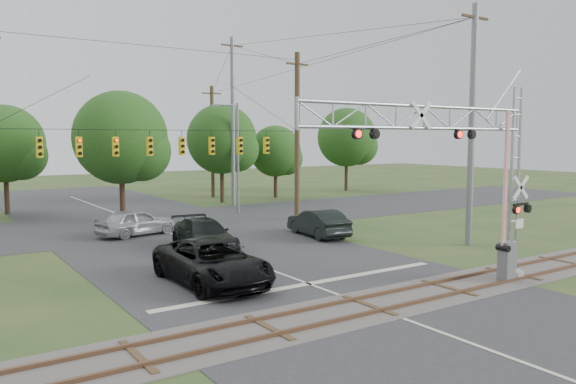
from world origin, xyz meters
TOP-DOWN VIEW (x-y plane):
  - ground at (0.00, 0.00)m, footprint 160.00×160.00m
  - road_main at (0.00, 10.00)m, footprint 14.00×90.00m
  - road_cross at (0.00, 24.00)m, footprint 90.00×12.00m
  - railroad_track at (0.00, 2.00)m, footprint 90.00×3.20m
  - crossing_gantry at (4.15, 1.63)m, footprint 11.19×0.98m
  - traffic_signal_span at (0.85, 20.00)m, footprint 19.34×0.36m
  - pickup_black at (-3.09, 7.65)m, footprint 2.87×6.22m
  - car_dark at (-0.50, 13.83)m, footprint 2.78×5.65m
  - sedan_silver at (-1.89, 20.07)m, footprint 5.00×2.88m
  - suv_dark at (6.78, 13.94)m, footprint 2.31×5.03m
  - streetlight at (7.61, 25.34)m, footprint 2.21×0.23m
  - utility_poles at (2.34, 22.34)m, footprint 26.29×29.99m
  - treeline at (1.83, 31.82)m, footprint 58.52×15.57m

SIDE VIEW (x-z plane):
  - ground at x=0.00m, z-range 0.00..0.00m
  - road_main at x=0.00m, z-range 0.00..0.02m
  - road_cross at x=0.00m, z-range 0.00..0.02m
  - railroad_track at x=0.00m, z-range -0.05..0.11m
  - car_dark at x=-0.50m, z-range 0.00..1.58m
  - suv_dark at x=6.78m, z-range 0.00..1.60m
  - sedan_silver at x=-1.89m, z-range 0.00..1.60m
  - pickup_black at x=-3.09m, z-range 0.00..1.73m
  - streetlight at x=7.61m, z-range 0.49..8.79m
  - crossing_gantry at x=4.15m, z-range 0.90..8.59m
  - treeline at x=1.83m, z-range 0.89..9.83m
  - traffic_signal_span at x=0.85m, z-range -0.12..11.38m
  - utility_poles at x=2.34m, z-range -0.87..13.07m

